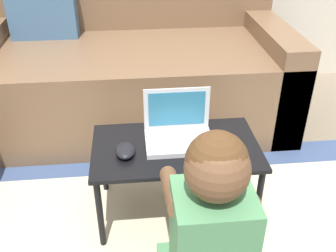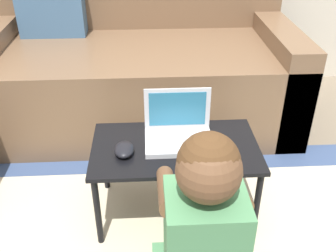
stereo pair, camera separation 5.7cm
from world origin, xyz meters
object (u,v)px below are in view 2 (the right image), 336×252
Objects in this scene: computer_mouse at (124,149)px; laptop at (178,134)px; couch at (137,69)px; laptop_desk at (175,153)px; person_seated at (204,241)px.

laptop is at bearing 18.89° from computer_mouse.
couch is 16.28× the size of computer_mouse.
laptop_desk is (0.16, -0.86, 0.01)m from couch.
laptop is at bearing 66.27° from laptop_desk.
laptop is 0.48m from person_seated.
computer_mouse is (-0.03, -0.90, 0.06)m from couch.
laptop_desk is 6.09× the size of computer_mouse.
computer_mouse reaches higher than laptop_desk.
person_seated is at bearing -85.73° from laptop.
laptop_desk is 0.08m from laptop.
laptop reaches higher than computer_mouse.
person_seated reaches higher than laptop.
laptop is at bearing 94.27° from person_seated.
person_seated is (0.24, -0.41, -0.05)m from computer_mouse.
computer_mouse is at bearing -92.19° from couch.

